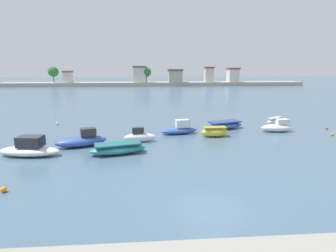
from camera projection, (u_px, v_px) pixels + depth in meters
name	position (u px, v px, depth m)	size (l,w,h in m)	color
ground_plane	(211.00, 209.00, 15.16)	(400.00, 400.00, 0.00)	#476075
moored_boat_0	(30.00, 149.00, 24.05)	(5.66, 2.42, 1.84)	white
moored_boat_1	(82.00, 140.00, 27.04)	(5.37, 3.40, 1.83)	#3856A8
moored_boat_2	(118.00, 149.00, 24.69)	(5.47, 3.05, 1.02)	teal
moored_boat_3	(140.00, 137.00, 28.60)	(3.48, 1.20, 1.60)	white
moored_boat_4	(180.00, 129.00, 32.03)	(4.69, 2.20, 1.72)	#3856A8
moored_boat_5	(215.00, 132.00, 30.74)	(3.24, 1.38, 1.16)	yellow
moored_boat_6	(225.00, 125.00, 34.62)	(5.53, 3.58, 1.01)	#3856A8
moored_boat_7	(278.00, 127.00, 33.12)	(4.03, 1.61, 1.58)	white
moored_boat_8	(275.00, 121.00, 37.67)	(3.28, 2.56, 0.92)	white
mooring_buoy_0	(327.00, 128.00, 34.32)	(0.28, 0.28, 0.28)	red
mooring_buoy_2	(332.00, 134.00, 31.22)	(0.34, 0.34, 0.34)	orange
mooring_buoy_3	(57.00, 123.00, 37.23)	(0.35, 0.35, 0.35)	white
mooring_buoy_4	(3.00, 189.00, 17.15)	(0.38, 0.38, 0.38)	orange
distant_shoreline	(157.00, 81.00, 112.27)	(124.15, 8.85, 8.19)	#9E998C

